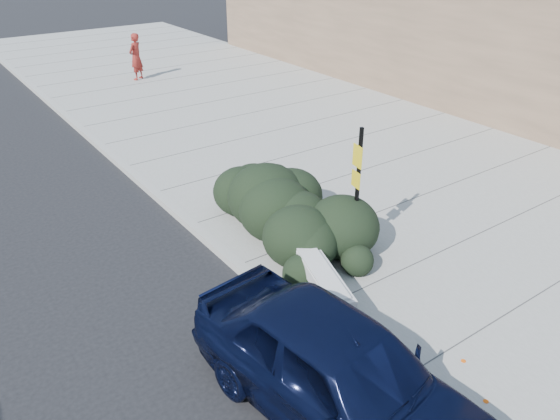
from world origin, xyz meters
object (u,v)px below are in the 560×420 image
at_px(pedestrian, 136,57).
at_px(bench, 319,272).
at_px(bike_rack, 278,217).
at_px(sedan_navy, 340,373).
at_px(sign_post, 357,184).

bearing_deg(pedestrian, bench, 45.34).
distance_m(bike_rack, sedan_navy, 4.60).
distance_m(sign_post, sedan_navy, 4.28).
bearing_deg(bench, sedan_navy, -104.80).
relative_size(bike_rack, pedestrian, 0.50).
bearing_deg(sedan_navy, pedestrian, 68.35).
distance_m(bench, sedan_navy, 2.58).
xyz_separation_m(bike_rack, sedan_navy, (-1.94, -4.18, 0.09)).
bearing_deg(bike_rack, pedestrian, 56.54).
relative_size(sign_post, sedan_navy, 0.56).
xyz_separation_m(bench, sign_post, (1.57, 0.81, 0.97)).
relative_size(sign_post, pedestrian, 1.39).
bearing_deg(pedestrian, bike_rack, 45.81).
height_order(bike_rack, sign_post, sign_post).
bearing_deg(sign_post, bike_rack, 141.98).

